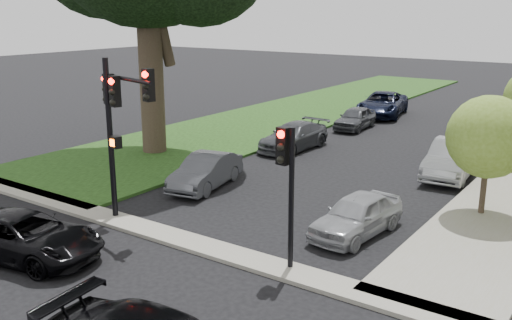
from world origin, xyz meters
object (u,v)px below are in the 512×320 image
Objects in this scene: traffic_signal_secondary at (287,172)px; car_cross_near at (25,236)px; car_parked_8 at (382,104)px; car_parked_3 at (501,120)px; car_parked_5 at (206,171)px; car_parked_7 at (355,118)px; car_parked_6 at (294,136)px; traffic_signal_main at (118,111)px; car_parked_1 at (452,159)px; car_parked_2 at (474,144)px; car_parked_0 at (357,215)px; small_tree_a at (489,137)px.

traffic_signal_secondary is 0.85× the size of car_cross_near.
car_parked_3 is at bearing -22.04° from car_parked_8.
traffic_signal_secondary is 0.84× the size of car_parked_3.
car_cross_near is at bearing -100.06° from car_parked_8.
car_parked_5 is 1.06× the size of car_parked_7.
car_parked_6 is at bearing -97.07° from car_parked_7.
car_parked_6 reaches higher than car_parked_7.
traffic_signal_secondary is at bearing -0.39° from traffic_signal_main.
car_parked_5 is at bearing -118.84° from car_parked_3.
car_parked_1 is 10.10m from car_parked_3.
car_parked_0 is at bearing -88.15° from car_parked_2.
car_parked_7 is (-7.56, 3.26, -0.08)m from car_parked_2.
car_parked_6 is at bearing 81.92° from car_parked_5.
car_parked_5 is at bearing 176.87° from car_parked_0.
traffic_signal_main is 0.96× the size of car_parked_8.
car_parked_6 is at bearing 120.34° from traffic_signal_secondary.
car_parked_0 is at bearing 81.40° from traffic_signal_secondary.
car_parked_3 is (-2.54, 14.25, -1.95)m from small_tree_a.
traffic_signal_main is (-9.58, -7.25, 0.94)m from small_tree_a.
car_cross_near is 1.22× the size of car_parked_0.
car_cross_near is 1.02× the size of car_parked_6.
car_parked_8 is at bearing 106.74° from traffic_signal_secondary.
car_parked_3 is 1.17× the size of car_parked_5.
car_parked_6 is at bearing 156.19° from small_tree_a.
traffic_signal_main is at bearing -99.69° from car_parked_5.
traffic_signal_main is 13.87m from car_parked_1.
traffic_signal_main reaches higher than traffic_signal_secondary.
traffic_signal_main is at bearing -142.88° from small_tree_a.
car_parked_1 is (1.01, 11.45, -1.98)m from traffic_signal_secondary.
car_parked_3 is at bearing 55.81° from car_parked_5.
car_parked_8 is at bearing 138.57° from car_parked_2.
car_parked_0 is at bearing -20.28° from car_parked_5.
car_parked_0 is (0.50, 3.32, -2.10)m from traffic_signal_secondary.
car_parked_3 is at bearing 96.92° from car_parked_2.
traffic_signal_secondary is 21.65m from car_parked_3.
car_parked_0 is at bearing 25.70° from traffic_signal_main.
car_parked_1 is at bearing -37.79° from car_cross_near.
car_parked_8 is at bearing 92.19° from car_parked_6.
car_parked_7 is 4.93m from car_parked_8.
car_parked_2 reaches higher than car_cross_near.
car_parked_7 is at bearing -96.69° from car_parked_8.
car_parked_0 is 0.82× the size of car_parked_1.
car_parked_6 is (-7.39, 8.45, 0.01)m from car_parked_0.
car_parked_5 is (-7.47, -10.44, -0.06)m from car_parked_2.
car_cross_near is at bearing -151.01° from traffic_signal_secondary.
car_cross_near is 0.89× the size of car_parked_2.
car_parked_0 is 21.05m from car_parked_8.
car_parked_8 is (-7.94, 11.57, 0.01)m from car_parked_1.
car_parked_3 reaches higher than car_parked_7.
small_tree_a is at bearing 65.89° from traffic_signal_secondary.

